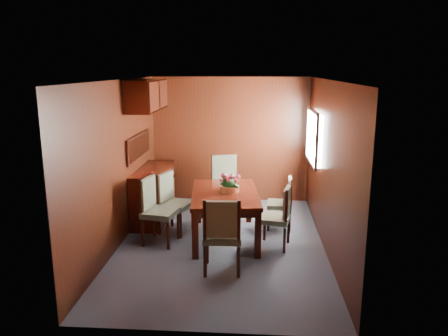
# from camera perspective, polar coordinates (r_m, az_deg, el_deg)

# --- Properties ---
(ground) EXTENTS (4.50, 4.50, 0.00)m
(ground) POSITION_cam_1_polar(r_m,az_deg,el_deg) (6.62, -0.28, -9.82)
(ground) COLOR #3B4350
(ground) RESTS_ON ground
(room_shell) EXTENTS (3.06, 4.52, 2.41)m
(room_shell) POSITION_cam_1_polar(r_m,az_deg,el_deg) (6.51, -1.00, 4.72)
(room_shell) COLOR black
(room_shell) RESTS_ON ground
(sideboard) EXTENTS (0.48, 1.40, 0.90)m
(sideboard) POSITION_cam_1_polar(r_m,az_deg,el_deg) (7.59, -9.20, -3.38)
(sideboard) COLOR black
(sideboard) RESTS_ON ground
(dining_table) EXTENTS (1.13, 1.66, 0.74)m
(dining_table) POSITION_cam_1_polar(r_m,az_deg,el_deg) (6.61, 0.12, -4.04)
(dining_table) COLOR black
(dining_table) RESTS_ON ground
(chair_left_near) EXTENTS (0.54, 0.56, 1.01)m
(chair_left_near) POSITION_cam_1_polar(r_m,az_deg,el_deg) (6.56, -8.97, -4.98)
(chair_left_near) COLOR black
(chair_left_near) RESTS_ON ground
(chair_left_far) EXTENTS (0.57, 0.58, 0.97)m
(chair_left_far) POSITION_cam_1_polar(r_m,az_deg,el_deg) (6.96, -6.88, -4.03)
(chair_left_far) COLOR black
(chair_left_far) RESTS_ON ground
(chair_right_near) EXTENTS (0.51, 0.52, 0.93)m
(chair_right_near) POSITION_cam_1_polar(r_m,az_deg,el_deg) (6.37, 7.28, -5.91)
(chair_right_near) COLOR black
(chair_right_near) RESTS_ON ground
(chair_right_far) EXTENTS (0.41, 0.43, 0.86)m
(chair_right_far) POSITION_cam_1_polar(r_m,az_deg,el_deg) (7.14, 7.80, -4.15)
(chair_right_far) COLOR black
(chair_right_far) RESTS_ON ground
(chair_head) EXTENTS (0.50, 0.48, 1.01)m
(chair_head) POSITION_cam_1_polar(r_m,az_deg,el_deg) (5.53, -0.26, -8.29)
(chair_head) COLOR black
(chair_head) RESTS_ON ground
(chair_foot) EXTENTS (0.61, 0.60, 1.05)m
(chair_foot) POSITION_cam_1_polar(r_m,az_deg,el_deg) (7.88, 0.20, -1.61)
(chair_foot) COLOR black
(chair_foot) RESTS_ON ground
(flower_centerpiece) EXTENTS (0.31, 0.31, 0.31)m
(flower_centerpiece) POSITION_cam_1_polar(r_m,az_deg,el_deg) (6.57, 0.72, -1.83)
(flower_centerpiece) COLOR #B76437
(flower_centerpiece) RESTS_ON dining_table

